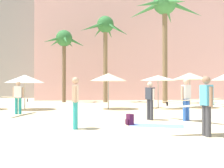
# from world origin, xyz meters

# --- Properties ---
(ground) EXTENTS (120.00, 120.00, 0.00)m
(ground) POSITION_xyz_m (0.00, 0.00, 0.00)
(ground) COLOR beige
(hotel_pink) EXTENTS (21.35, 10.77, 17.61)m
(hotel_pink) POSITION_xyz_m (5.01, 27.68, 8.80)
(hotel_pink) COLOR beige
(hotel_pink) RESTS_ON ground
(palm_tree_left) EXTENTS (3.90, 4.00, 6.89)m
(palm_tree_left) POSITION_xyz_m (-2.36, 19.23, 5.64)
(palm_tree_left) COLOR brown
(palm_tree_left) RESTS_ON ground
(palm_tree_center) EXTENTS (4.68, 4.25, 8.23)m
(palm_tree_center) POSITION_xyz_m (1.55, 18.75, 6.68)
(palm_tree_center) COLOR brown
(palm_tree_center) RESTS_ON ground
(palm_tree_right) EXTENTS (6.53, 6.58, 10.01)m
(palm_tree_right) POSITION_xyz_m (6.70, 16.51, 8.29)
(palm_tree_right) COLOR brown
(palm_tree_right) RESTS_ON ground
(cafe_umbrella_0) EXTENTS (2.42, 2.42, 2.35)m
(cafe_umbrella_0) POSITION_xyz_m (1.06, 10.81, 2.10)
(cafe_umbrella_0) COLOR gray
(cafe_umbrella_0) RESTS_ON ground
(cafe_umbrella_3) EXTENTS (2.46, 2.46, 2.46)m
(cafe_umbrella_3) POSITION_xyz_m (6.90, 11.43, 2.21)
(cafe_umbrella_3) COLOR gray
(cafe_umbrella_3) RESTS_ON ground
(cafe_umbrella_5) EXTENTS (2.51, 2.51, 2.23)m
(cafe_umbrella_5) POSITION_xyz_m (-4.32, 10.94, 1.97)
(cafe_umbrella_5) COLOR gray
(cafe_umbrella_5) RESTS_ON ground
(cafe_umbrella_6) EXTENTS (2.46, 2.46, 2.24)m
(cafe_umbrella_6) POSITION_xyz_m (4.48, 11.00, 2.06)
(cafe_umbrella_6) COLOR gray
(cafe_umbrella_6) RESTS_ON ground
(beach_towel) EXTENTS (2.13, 1.48, 0.01)m
(beach_towel) POSITION_xyz_m (2.10, 2.94, 0.01)
(beach_towel) COLOR #6684E0
(beach_towel) RESTS_ON ground
(backpack) EXTENTS (0.31, 0.34, 0.42)m
(backpack) POSITION_xyz_m (1.13, 3.27, 0.20)
(backpack) COLOR #451636
(backpack) RESTS_ON ground
(person_far_right) EXTENTS (1.76, 2.90, 1.80)m
(person_far_right) POSITION_xyz_m (3.77, 4.17, 0.96)
(person_far_right) COLOR blue
(person_far_right) RESTS_ON ground
(person_far_left) EXTENTS (2.90, 0.88, 1.77)m
(person_far_left) POSITION_xyz_m (2.95, 0.78, 0.95)
(person_far_left) COLOR #3D3D42
(person_far_left) RESTS_ON ground
(person_near_right) EXTENTS (1.06, 3.16, 1.75)m
(person_near_right) POSITION_xyz_m (-4.04, 7.81, 0.94)
(person_near_right) COLOR teal
(person_near_right) RESTS_ON ground
(person_mid_right) EXTENTS (0.24, 0.60, 1.79)m
(person_mid_right) POSITION_xyz_m (-0.91, 2.50, 0.99)
(person_mid_right) COLOR teal
(person_mid_right) RESTS_ON ground
(person_near_left) EXTENTS (0.37, 0.59, 1.69)m
(person_near_left) POSITION_xyz_m (2.29, 4.69, 0.93)
(person_near_left) COLOR #3D3D42
(person_near_left) RESTS_ON ground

